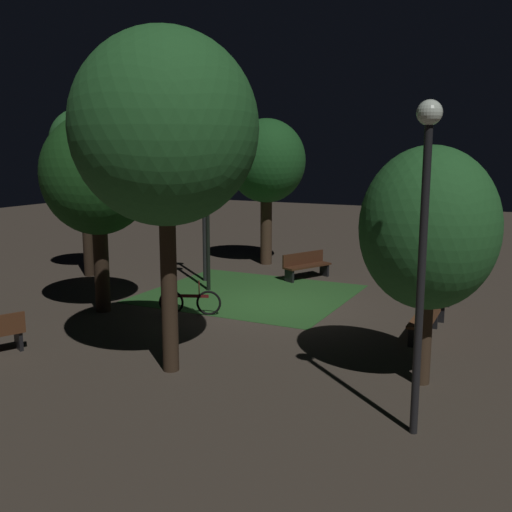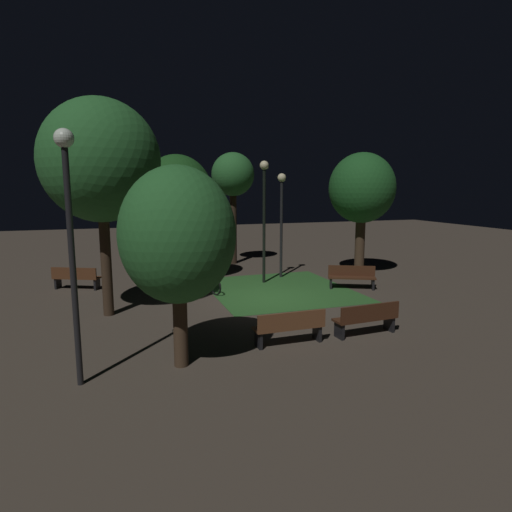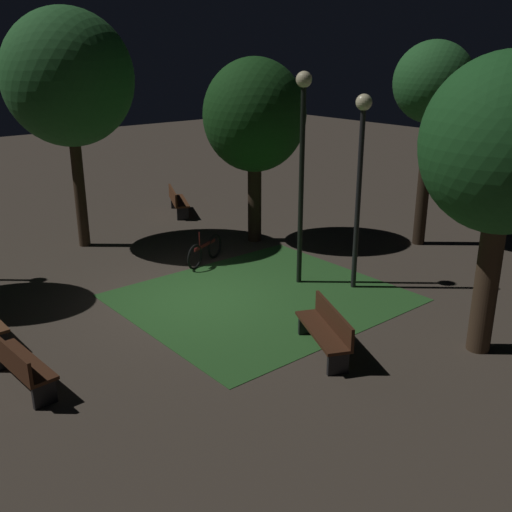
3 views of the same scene
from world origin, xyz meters
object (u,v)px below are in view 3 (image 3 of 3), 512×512
(bench_by_lamp, at_px, (326,329))
(tree_right_canopy, at_px, (68,79))
(tree_lawn_side, at_px, (255,117))
(tree_left_canopy, at_px, (505,147))
(bench_lawn_edge, at_px, (17,362))
(lamp_post_path_center, at_px, (360,160))
(tree_back_right, at_px, (433,87))
(lamp_post_near_wall, at_px, (302,146))
(bench_back_row, at_px, (177,200))
(bicycle, at_px, (205,251))

(bench_by_lamp, xyz_separation_m, tree_right_canopy, (-8.96, -0.72, 4.16))
(tree_lawn_side, distance_m, tree_left_canopy, 8.02)
(bench_lawn_edge, relative_size, lamp_post_path_center, 0.41)
(bench_lawn_edge, relative_size, tree_back_right, 0.32)
(tree_lawn_side, xyz_separation_m, lamp_post_near_wall, (3.29, -1.32, -0.29))
(lamp_post_near_wall, bearing_deg, bench_lawn_edge, -86.28)
(tree_back_right, height_order, lamp_post_near_wall, tree_back_right)
(tree_lawn_side, bearing_deg, tree_back_right, 46.38)
(tree_right_canopy, height_order, lamp_post_near_wall, tree_right_canopy)
(bench_back_row, xyz_separation_m, bicycle, (4.70, -2.14, -0.14))
(tree_right_canopy, xyz_separation_m, tree_left_canopy, (10.73, 3.04, -0.82))
(lamp_post_path_center, distance_m, lamp_post_near_wall, 1.35)
(bench_lawn_edge, relative_size, bicycle, 1.18)
(tree_lawn_side, relative_size, lamp_post_path_center, 1.16)
(bench_lawn_edge, distance_m, lamp_post_near_wall, 7.49)
(bench_back_row, distance_m, tree_back_right, 9.08)
(bench_lawn_edge, xyz_separation_m, lamp_post_near_wall, (-0.45, 6.92, 2.84))
(bicycle, bearing_deg, bench_by_lamp, -11.27)
(bench_back_row, distance_m, lamp_post_path_center, 8.74)
(bench_lawn_edge, bearing_deg, tree_back_right, 92.03)
(tree_left_canopy, bearing_deg, bench_back_row, 175.64)
(bench_back_row, height_order, tree_right_canopy, tree_right_canopy)
(tree_back_right, xyz_separation_m, tree_right_canopy, (-6.10, -7.59, 0.21))
(tree_right_canopy, distance_m, tree_left_canopy, 11.18)
(tree_lawn_side, distance_m, tree_right_canopy, 5.07)
(bench_back_row, relative_size, lamp_post_near_wall, 0.37)
(bench_lawn_edge, xyz_separation_m, bicycle, (-3.02, 5.93, -0.14))
(bench_lawn_edge, bearing_deg, bicycle, 117.00)
(bench_by_lamp, relative_size, tree_back_right, 0.32)
(tree_back_right, distance_m, tree_right_canopy, 9.74)
(tree_back_right, xyz_separation_m, tree_lawn_side, (-3.32, -3.49, -0.83))
(bench_back_row, relative_size, tree_back_right, 0.33)
(bench_lawn_edge, bearing_deg, tree_lawn_side, 114.41)
(bench_back_row, relative_size, tree_left_canopy, 0.34)
(bench_lawn_edge, relative_size, tree_left_canopy, 0.34)
(tree_lawn_side, height_order, bicycle, tree_lawn_side)
(bench_by_lamp, xyz_separation_m, tree_back_right, (-2.86, 6.88, 3.96))
(bench_lawn_edge, height_order, tree_left_canopy, tree_left_canopy)
(bench_back_row, distance_m, tree_left_canopy, 12.43)
(lamp_post_path_center, xyz_separation_m, bicycle, (-3.64, -1.76, -2.71))
(bench_lawn_edge, height_order, tree_right_canopy, tree_right_canopy)
(bench_back_row, bearing_deg, bench_lawn_edge, -46.27)
(tree_lawn_side, height_order, tree_left_canopy, tree_left_canopy)
(tree_right_canopy, xyz_separation_m, lamp_post_path_center, (7.14, 3.56, -1.59))
(tree_back_right, relative_size, tree_lawn_side, 1.08)
(bench_by_lamp, distance_m, tree_right_canopy, 9.91)
(tree_back_right, distance_m, bicycle, 7.56)
(bench_back_row, distance_m, tree_right_canopy, 5.86)
(lamp_post_near_wall, bearing_deg, bicycle, -159.12)
(lamp_post_path_center, height_order, bicycle, lamp_post_path_center)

